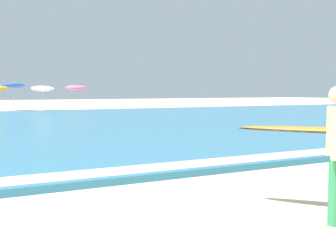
% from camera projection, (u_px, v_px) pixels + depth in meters
% --- Properties ---
extents(surf_foam, '(120.00, 0.82, 0.01)m').
position_uv_depth(surf_foam, '(43.00, 178.00, 7.83)').
color(surf_foam, white).
rests_on(surf_foam, sea).
extents(beach_umbrella_5, '(1.99, 2.02, 2.39)m').
position_uv_depth(beach_umbrella_5, '(13.00, 86.00, 37.75)').
color(beach_umbrella_5, beige).
rests_on(beach_umbrella_5, ground).
extents(beach_umbrella_6, '(1.94, 1.97, 2.16)m').
position_uv_depth(beach_umbrella_6, '(43.00, 89.00, 38.16)').
color(beach_umbrella_6, beige).
rests_on(beach_umbrella_6, ground).
extents(beach_umbrella_7, '(1.86, 1.87, 2.19)m').
position_uv_depth(beach_umbrella_7, '(76.00, 88.00, 38.39)').
color(beach_umbrella_7, beige).
rests_on(beach_umbrella_7, ground).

